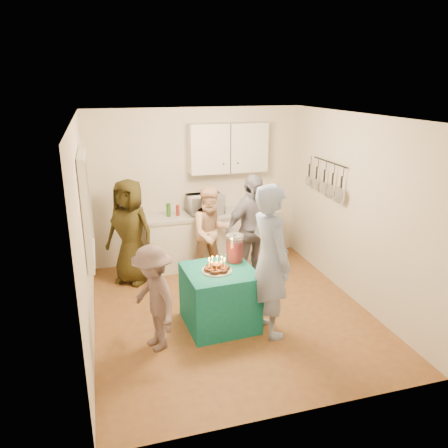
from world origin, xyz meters
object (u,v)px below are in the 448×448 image
object	(u,v)px
punch_jar	(235,249)
man_birthday	(270,261)
microwave	(205,204)
woman_back_left	(130,232)
child_near_left	(154,298)
counter	(213,239)
woman_back_center	(212,233)
woman_back_right	(251,229)
party_table	(219,297)

from	to	relation	value
punch_jar	man_birthday	size ratio (longest dim) A/B	0.18
man_birthday	microwave	bearing A→B (deg)	-4.06
woman_back_left	child_near_left	distance (m)	1.91
counter	man_birthday	xyz separation A→B (m)	(0.10, -2.29, 0.52)
woman_back_center	woman_back_right	size ratio (longest dim) A/B	0.87
woman_back_left	woman_back_center	xyz separation A→B (m)	(1.23, -0.19, -0.07)
man_birthday	woman_back_right	bearing A→B (deg)	-20.93
woman_back_right	child_near_left	xyz separation A→B (m)	(-1.68, -1.42, -0.21)
woman_back_left	woman_back_right	world-z (taller)	woman_back_right
counter	woman_back_left	size ratio (longest dim) A/B	1.35
microwave	woman_back_right	world-z (taller)	woman_back_right
woman_back_right	child_near_left	world-z (taller)	woman_back_right
woman_back_right	punch_jar	bearing A→B (deg)	-145.48
man_birthday	party_table	bearing A→B (deg)	48.42
microwave	woman_back_right	xyz separation A→B (m)	(0.52, -0.82, -0.22)
child_near_left	party_table	bearing A→B (deg)	89.80
woman_back_center	child_near_left	size ratio (longest dim) A/B	1.16
punch_jar	woman_back_right	size ratio (longest dim) A/B	0.20
counter	punch_jar	distance (m)	1.82
punch_jar	counter	bearing A→B (deg)	84.46
man_birthday	punch_jar	bearing A→B (deg)	16.52
counter	woman_back_center	world-z (taller)	woman_back_center
woman_back_right	woman_back_left	bearing A→B (deg)	140.45
party_table	woman_back_center	size ratio (longest dim) A/B	0.57
punch_jar	woman_back_right	xyz separation A→B (m)	(0.55, 0.92, -0.08)
man_birthday	woman_back_right	size ratio (longest dim) A/B	1.12
counter	party_table	world-z (taller)	counter
party_table	punch_jar	size ratio (longest dim) A/B	2.50
microwave	punch_jar	bearing A→B (deg)	-97.14
man_birthday	woman_back_right	world-z (taller)	man_birthday
child_near_left	woman_back_left	bearing A→B (deg)	164.58
microwave	woman_back_left	xyz separation A→B (m)	(-1.26, -0.34, -0.25)
punch_jar	woman_back_left	xyz separation A→B (m)	(-1.23, 1.40, -0.11)
microwave	woman_back_center	size ratio (longest dim) A/B	0.38
counter	woman_back_right	size ratio (longest dim) A/B	1.30
counter	woman_back_left	bearing A→B (deg)	-166.26
man_birthday	counter	bearing A→B (deg)	-7.48
microwave	party_table	bearing A→B (deg)	-104.74
punch_jar	woman_back_left	world-z (taller)	woman_back_left
microwave	woman_back_center	bearing A→B (deg)	-98.56
punch_jar	woman_back_right	world-z (taller)	woman_back_right
man_birthday	woman_back_center	distance (m)	1.79
woman_back_right	man_birthday	bearing A→B (deg)	-125.22
microwave	woman_back_center	xyz separation A→B (m)	(-0.02, -0.53, -0.33)
woman_back_left	man_birthday	bearing A→B (deg)	-14.41
man_birthday	woman_back_center	xyz separation A→B (m)	(-0.26, 1.76, -0.21)
woman_back_center	child_near_left	distance (m)	2.06
punch_jar	child_near_left	size ratio (longest dim) A/B	0.27
party_table	child_near_left	size ratio (longest dim) A/B	0.67
party_table	woman_back_right	world-z (taller)	woman_back_right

